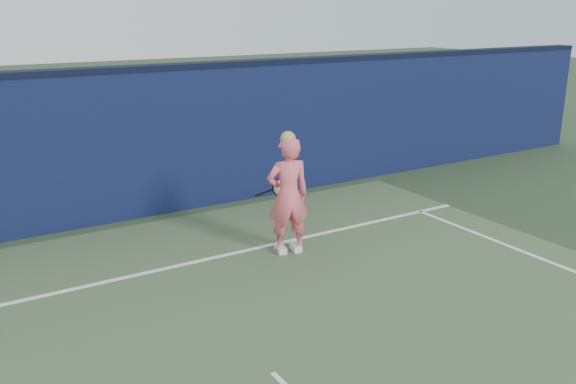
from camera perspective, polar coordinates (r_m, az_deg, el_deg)
backstop_wall at (r=10.69m, az=-16.45°, el=3.91°), size 24.00×0.40×2.50m
wall_cap at (r=10.50m, az=-17.05°, el=10.84°), size 24.00×0.42×0.10m
player at (r=8.93m, az=0.00°, el=-0.29°), size 0.72×0.55×1.84m
racket at (r=9.33m, az=-0.92°, el=0.38°), size 0.52×0.16×0.28m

